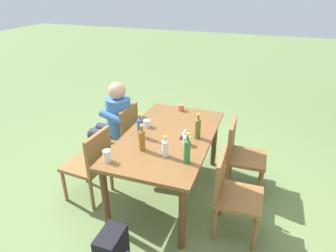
{
  "coord_description": "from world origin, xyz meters",
  "views": [
    {
      "loc": [
        2.69,
        0.94,
        2.31
      ],
      "look_at": [
        0.0,
        0.0,
        0.89
      ],
      "focal_mm": 31.33,
      "sensor_mm": 36.0,
      "label": 1
    }
  ],
  "objects_px": {
    "chair_far_left": "(241,152)",
    "bottle_clear": "(165,148)",
    "cup_steel": "(186,141)",
    "bottle_amber": "(142,139)",
    "person_in_white_shirt": "(114,120)",
    "cup_terracotta": "(181,108)",
    "table_knife": "(183,135)",
    "chair_near_left": "(122,132)",
    "chair_near_right": "(91,162)",
    "bottle_green": "(187,150)",
    "bottle_blue": "(140,127)",
    "cup_glass": "(147,123)",
    "cup_white": "(107,156)",
    "chair_far_right": "(231,191)",
    "bottle_olive": "(198,128)",
    "dining_table": "(168,143)"
  },
  "relations": [
    {
      "from": "chair_near_right",
      "to": "chair_far_right",
      "type": "xyz_separation_m",
      "value": [
        -0.01,
        1.55,
        0.0
      ]
    },
    {
      "from": "dining_table",
      "to": "chair_far_left",
      "type": "height_order",
      "value": "chair_far_left"
    },
    {
      "from": "bottle_clear",
      "to": "cup_steel",
      "type": "bearing_deg",
      "value": 154.89
    },
    {
      "from": "bottle_clear",
      "to": "cup_white",
      "type": "distance_m",
      "value": 0.56
    },
    {
      "from": "chair_far_right",
      "to": "bottle_amber",
      "type": "height_order",
      "value": "bottle_amber"
    },
    {
      "from": "chair_near_left",
      "to": "chair_far_right",
      "type": "bearing_deg",
      "value": 64.45
    },
    {
      "from": "dining_table",
      "to": "bottle_clear",
      "type": "bearing_deg",
      "value": 15.34
    },
    {
      "from": "bottle_blue",
      "to": "cup_glass",
      "type": "height_order",
      "value": "bottle_blue"
    },
    {
      "from": "cup_steel",
      "to": "cup_terracotta",
      "type": "distance_m",
      "value": 0.89
    },
    {
      "from": "bottle_blue",
      "to": "cup_steel",
      "type": "relative_size",
      "value": 3.02
    },
    {
      "from": "person_in_white_shirt",
      "to": "bottle_olive",
      "type": "distance_m",
      "value": 1.27
    },
    {
      "from": "bottle_blue",
      "to": "cup_terracotta",
      "type": "xyz_separation_m",
      "value": [
        -0.83,
        0.21,
        -0.08
      ]
    },
    {
      "from": "chair_near_left",
      "to": "bottle_olive",
      "type": "height_order",
      "value": "bottle_olive"
    },
    {
      "from": "cup_steel",
      "to": "bottle_amber",
      "type": "bearing_deg",
      "value": -57.39
    },
    {
      "from": "dining_table",
      "to": "cup_terracotta",
      "type": "xyz_separation_m",
      "value": [
        -0.72,
        -0.07,
        0.13
      ]
    },
    {
      "from": "dining_table",
      "to": "table_knife",
      "type": "distance_m",
      "value": 0.19
    },
    {
      "from": "chair_near_left",
      "to": "chair_near_right",
      "type": "bearing_deg",
      "value": -0.01
    },
    {
      "from": "chair_near_right",
      "to": "cup_steel",
      "type": "bearing_deg",
      "value": 104.39
    },
    {
      "from": "bottle_green",
      "to": "cup_glass",
      "type": "xyz_separation_m",
      "value": [
        -0.57,
        -0.65,
        -0.09
      ]
    },
    {
      "from": "chair_far_right",
      "to": "cup_glass",
      "type": "xyz_separation_m",
      "value": [
        -0.51,
        -1.08,
        0.32
      ]
    },
    {
      "from": "chair_near_right",
      "to": "bottle_clear",
      "type": "height_order",
      "value": "bottle_clear"
    },
    {
      "from": "bottle_blue",
      "to": "bottle_clear",
      "type": "height_order",
      "value": "bottle_blue"
    },
    {
      "from": "chair_far_left",
      "to": "cup_white",
      "type": "relative_size",
      "value": 7.46
    },
    {
      "from": "person_in_white_shirt",
      "to": "bottle_amber",
      "type": "distance_m",
      "value": 1.07
    },
    {
      "from": "bottle_amber",
      "to": "cup_steel",
      "type": "height_order",
      "value": "bottle_amber"
    },
    {
      "from": "chair_near_left",
      "to": "chair_near_right",
      "type": "relative_size",
      "value": 1.0
    },
    {
      "from": "person_in_white_shirt",
      "to": "bottle_clear",
      "type": "bearing_deg",
      "value": 52.17
    },
    {
      "from": "person_in_white_shirt",
      "to": "bottle_clear",
      "type": "xyz_separation_m",
      "value": [
        0.77,
        1.0,
        0.21
      ]
    },
    {
      "from": "cup_glass",
      "to": "bottle_amber",
      "type": "bearing_deg",
      "value": 17.58
    },
    {
      "from": "bottle_blue",
      "to": "cup_glass",
      "type": "distance_m",
      "value": 0.26
    },
    {
      "from": "chair_near_left",
      "to": "bottle_green",
      "type": "distance_m",
      "value": 1.44
    },
    {
      "from": "bottle_amber",
      "to": "bottle_blue",
      "type": "distance_m",
      "value": 0.28
    },
    {
      "from": "cup_steel",
      "to": "chair_near_left",
      "type": "bearing_deg",
      "value": -115.53
    },
    {
      "from": "chair_far_right",
      "to": "cup_white",
      "type": "relative_size",
      "value": 7.46
    },
    {
      "from": "chair_near_left",
      "to": "bottle_blue",
      "type": "relative_size",
      "value": 3.18
    },
    {
      "from": "cup_white",
      "to": "table_knife",
      "type": "bearing_deg",
      "value": 143.94
    },
    {
      "from": "chair_far_left",
      "to": "bottle_amber",
      "type": "distance_m",
      "value": 1.25
    },
    {
      "from": "bottle_olive",
      "to": "cup_steel",
      "type": "relative_size",
      "value": 3.21
    },
    {
      "from": "chair_far_left",
      "to": "bottle_clear",
      "type": "bearing_deg",
      "value": -40.8
    },
    {
      "from": "dining_table",
      "to": "chair_far_right",
      "type": "xyz_separation_m",
      "value": [
        0.37,
        0.78,
        -0.19
      ]
    },
    {
      "from": "chair_near_left",
      "to": "bottle_amber",
      "type": "bearing_deg",
      "value": 40.51
    },
    {
      "from": "chair_near_left",
      "to": "bottle_green",
      "type": "bearing_deg",
      "value": 54.11
    },
    {
      "from": "bottle_olive",
      "to": "bottle_clear",
      "type": "height_order",
      "value": "bottle_olive"
    },
    {
      "from": "chair_near_left",
      "to": "bottle_amber",
      "type": "distance_m",
      "value": 1.05
    },
    {
      "from": "cup_glass",
      "to": "table_knife",
      "type": "relative_size",
      "value": 0.34
    },
    {
      "from": "bottle_amber",
      "to": "bottle_olive",
      "type": "relative_size",
      "value": 0.98
    },
    {
      "from": "bottle_blue",
      "to": "cup_white",
      "type": "relative_size",
      "value": 2.34
    },
    {
      "from": "bottle_green",
      "to": "bottle_olive",
      "type": "bearing_deg",
      "value": -177.47
    },
    {
      "from": "cup_terracotta",
      "to": "table_knife",
      "type": "bearing_deg",
      "value": 18.68
    },
    {
      "from": "bottle_amber",
      "to": "cup_white",
      "type": "xyz_separation_m",
      "value": [
        0.3,
        -0.23,
        -0.06
      ]
    }
  ]
}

